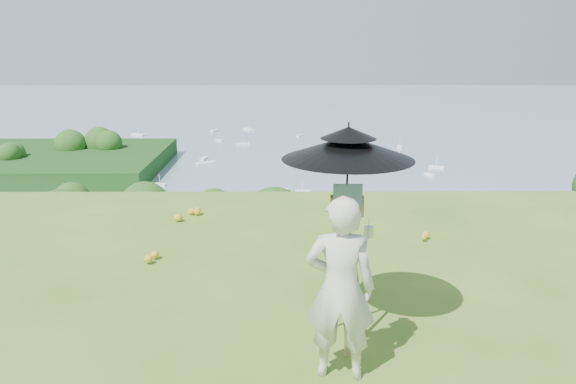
{
  "coord_description": "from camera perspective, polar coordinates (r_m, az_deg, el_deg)",
  "views": [
    {
      "loc": [
        1.01,
        -4.1,
        3.04
      ],
      "look_at": [
        1.05,
        3.52,
        0.95
      ],
      "focal_mm": 35.0,
      "sensor_mm": 36.0,
      "label": 1
    }
  ],
  "objects": [
    {
      "name": "painter",
      "position": [
        5.13,
        5.34,
        -9.76
      ],
      "size": [
        0.68,
        0.48,
        1.74
      ],
      "primitive_type": "imported",
      "rotation": [
        0.0,
        0.0,
        3.03
      ],
      "color": "beige",
      "rests_on": "ground"
    },
    {
      "name": "bay_water",
      "position": [
        246.9,
        -0.54,
        6.73
      ],
      "size": [
        700.0,
        700.0,
        0.0
      ],
      "primitive_type": "plane",
      "color": "#7791AA",
      "rests_on": "ground"
    },
    {
      "name": "painter_cap",
      "position": [
        4.84,
        5.58,
        -0.92
      ],
      "size": [
        0.2,
        0.23,
        0.1
      ],
      "primitive_type": null,
      "rotation": [
        0.0,
        0.0,
        -0.09
      ],
      "color": "#C46E6C",
      "rests_on": "painter"
    },
    {
      "name": "moored_boats",
      "position": [
        169.67,
        -4.87,
        2.81
      ],
      "size": [
        140.0,
        140.0,
        0.7
      ],
      "primitive_type": null,
      "color": "white",
      "rests_on": "bay_water"
    },
    {
      "name": "shoreline_tier",
      "position": [
        88.22,
        -0.95,
        -10.91
      ],
      "size": [
        170.0,
        28.0,
        8.0
      ],
      "primitive_type": "cube",
      "color": "#6A6254",
      "rests_on": "bay_water"
    },
    {
      "name": "harbor_town",
      "position": [
        85.54,
        -0.96,
        -7.0
      ],
      "size": [
        110.0,
        22.0,
        5.0
      ],
      "primitive_type": null,
      "color": "silver",
      "rests_on": "shoreline_tier"
    },
    {
      "name": "sun_umbrella",
      "position": [
        5.42,
        6.07,
        2.48
      ],
      "size": [
        1.45,
        1.45,
        0.88
      ],
      "primitive_type": null,
      "rotation": [
        0.0,
        0.0,
        0.15
      ],
      "color": "black",
      "rests_on": "field_easel"
    },
    {
      "name": "peninsula",
      "position": [
        179.21,
        -25.45,
        3.56
      ],
      "size": [
        90.0,
        60.0,
        12.0
      ],
      "primitive_type": null,
      "color": "#11380F",
      "rests_on": "bay_water"
    },
    {
      "name": "field_easel",
      "position": [
        5.69,
        5.82,
        -7.35
      ],
      "size": [
        0.66,
        0.66,
        1.7
      ],
      "primitive_type": null,
      "rotation": [
        0.0,
        0.0,
        -0.02
      ],
      "color": "#A27244",
      "rests_on": "ground"
    },
    {
      "name": "slope_trees",
      "position": [
        43.07,
        -1.64,
        -9.41
      ],
      "size": [
        110.0,
        50.0,
        6.0
      ],
      "primitive_type": null,
      "color": "#1C4615",
      "rests_on": "forest_slope"
    }
  ]
}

